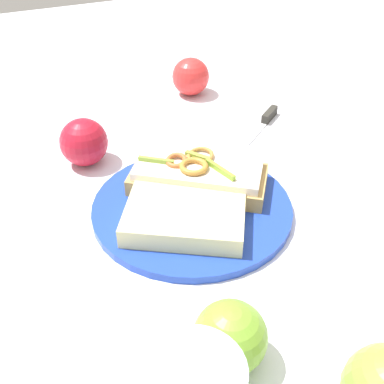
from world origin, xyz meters
TOP-DOWN VIEW (x-y plane):
  - ground_plane at (0.00, 0.00)m, footprint 2.00×2.00m
  - plate at (0.00, 0.00)m, footprint 0.26×0.26m
  - sandwich at (-0.02, -0.03)m, footprint 0.20×0.18m
  - bread_slice_side at (0.02, 0.03)m, footprint 0.18×0.16m
  - apple_0 at (0.06, 0.22)m, footprint 0.08×0.08m
  - apple_1 at (0.10, -0.17)m, footprint 0.09×0.09m
  - apple_2 at (-0.14, -0.33)m, footprint 0.09×0.09m
  - knife at (-0.21, -0.17)m, footprint 0.11×0.08m

SIDE VIEW (x-z plane):
  - ground_plane at x=0.00m, z-range 0.00..0.00m
  - plate at x=0.00m, z-range 0.00..0.01m
  - knife at x=-0.21m, z-range 0.00..0.01m
  - bread_slice_side at x=0.02m, z-range 0.01..0.04m
  - sandwich at x=-0.02m, z-range 0.01..0.05m
  - apple_0 at x=0.06m, z-range 0.00..0.07m
  - apple_2 at x=-0.14m, z-range 0.00..0.07m
  - apple_1 at x=0.10m, z-range 0.00..0.07m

